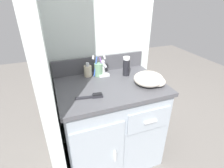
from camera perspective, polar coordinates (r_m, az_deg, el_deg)
name	(u,v)px	position (r m, az deg, el deg)	size (l,w,h in m)	color
ground_plane	(111,154)	(1.82, -0.34, -21.82)	(6.00, 6.00, 0.00)	slate
wall_back	(97,31)	(1.52, -5.02, 16.92)	(0.99, 0.08, 2.20)	silver
wall_left	(38,47)	(1.14, -22.94, 11.12)	(0.08, 0.65, 2.20)	silver
vanity	(111,122)	(1.53, -0.38, -12.34)	(0.81, 0.58, 0.76)	#9EA8B2
backsplash	(100,64)	(1.54, -3.99, 6.61)	(0.81, 0.02, 0.14)	#4C4C51
sink_faucet	(104,71)	(1.45, -2.72, 4.41)	(0.09, 0.09, 0.14)	silver
toothbrush_cup	(99,69)	(1.46, -4.37, 4.82)	(0.11, 0.07, 0.18)	gray
soap_dispenser	(88,71)	(1.46, -7.88, 4.35)	(0.07, 0.07, 0.12)	beige
shaving_cream_can	(126,66)	(1.46, 4.68, 5.79)	(0.06, 0.06, 0.16)	black
hairbrush	(93,96)	(1.18, -6.20, -3.97)	(0.19, 0.06, 0.03)	#232328
hand_towel	(150,79)	(1.35, 12.37, 1.53)	(0.23, 0.22, 0.10)	beige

